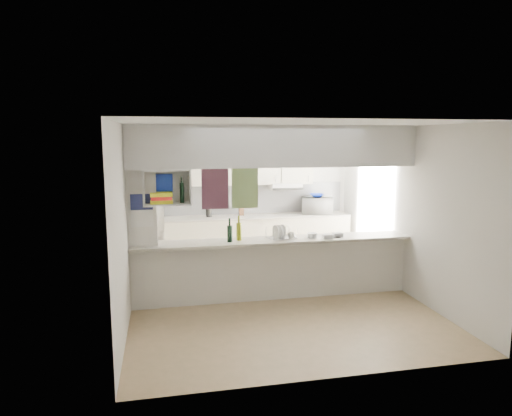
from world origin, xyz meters
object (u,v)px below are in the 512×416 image
object	(u,v)px
microwave	(317,205)
wine_bottles	(235,232)
bowl	(317,195)
dish_rack	(281,233)

from	to	relation	value
microwave	wine_bottles	distance (m)	2.88
bowl	dish_rack	xyz separation A→B (m)	(-1.27, -2.04, -0.28)
microwave	bowl	distance (m)	0.20
dish_rack	wine_bottles	world-z (taller)	wine_bottles
dish_rack	wine_bottles	distance (m)	0.73
bowl	microwave	bearing A→B (deg)	-57.07
microwave	bowl	xyz separation A→B (m)	(-0.01, 0.01, 0.20)
microwave	dish_rack	size ratio (longest dim) A/B	1.30
bowl	dish_rack	size ratio (longest dim) A/B	0.56
bowl	dish_rack	bearing A→B (deg)	-121.81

